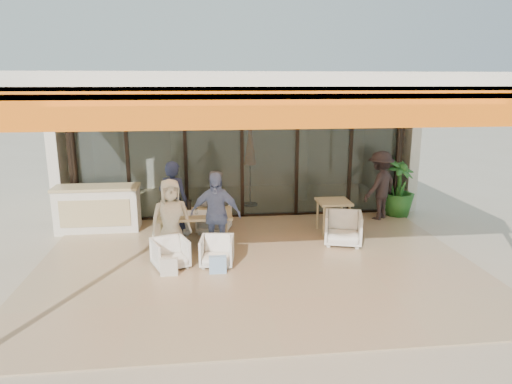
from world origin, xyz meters
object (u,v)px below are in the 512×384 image
at_px(chair_near_left, 170,252).
at_px(side_table, 333,205).
at_px(chair_far_left, 176,221).
at_px(side_chair, 343,227).
at_px(chair_near_right, 217,250).
at_px(diner_cream, 171,219).
at_px(host_counter, 98,208).
at_px(chair_far_right, 214,218).
at_px(diner_navy, 174,202).
at_px(dining_table, 194,216).
at_px(standing_woman, 380,186).
at_px(potted_palm, 399,188).
at_px(diner_grey, 214,206).
at_px(diner_periwinkle, 216,215).

relative_size(chair_near_left, side_table, 0.82).
height_order(chair_far_left, chair_near_left, same).
bearing_deg(side_chair, chair_near_right, -146.63).
xyz_separation_m(chair_near_right, diner_cream, (-0.84, 0.50, 0.47)).
distance_m(chair_far_left, chair_near_right, 2.08).
bearing_deg(host_counter, chair_far_right, -8.93).
bearing_deg(diner_navy, chair_far_left, -68.65).
xyz_separation_m(dining_table, standing_woman, (4.45, 1.50, 0.16)).
distance_m(chair_far_left, side_chair, 3.63).
bearing_deg(potted_palm, chair_near_left, -153.62).
distance_m(chair_near_left, diner_grey, 1.69).
height_order(chair_far_left, side_chair, side_chair).
relative_size(diner_grey, standing_woman, 0.89).
distance_m(side_table, side_chair, 0.79).
bearing_deg(standing_woman, diner_periwinkle, -10.20).
bearing_deg(chair_near_left, side_chair, -8.30).
relative_size(chair_far_left, diner_grey, 0.40).
bearing_deg(side_chair, chair_near_left, -150.68).
relative_size(chair_far_right, side_chair, 0.91).
xyz_separation_m(diner_cream, potted_palm, (5.44, 2.20, -0.05)).
bearing_deg(dining_table, standing_woman, 18.68).
distance_m(diner_cream, potted_palm, 5.87).
bearing_deg(side_table, chair_near_left, -155.59).
bearing_deg(diner_periwinkle, chair_far_left, 132.19).
xyz_separation_m(host_counter, chair_far_right, (2.58, -0.41, -0.19)).
bearing_deg(diner_cream, dining_table, 35.76).
xyz_separation_m(diner_cream, diner_periwinkle, (0.84, 0.00, 0.06)).
bearing_deg(chair_near_right, diner_cream, 156.80).
height_order(chair_far_left, chair_far_right, chair_far_right).
distance_m(dining_table, diner_periwinkle, 0.64).
xyz_separation_m(chair_near_right, standing_woman, (4.02, 2.46, 0.54)).
relative_size(chair_near_left, diner_navy, 0.35).
bearing_deg(dining_table, diner_navy, 133.02).
bearing_deg(diner_periwinkle, side_chair, 18.21).
bearing_deg(host_counter, side_chair, -15.92).
height_order(host_counter, chair_near_left, host_counter).
distance_m(chair_far_left, chair_near_left, 1.90).
height_order(diner_grey, standing_woman, standing_woman).
height_order(dining_table, potted_palm, potted_palm).
xyz_separation_m(chair_near_left, diner_navy, (0.00, 1.40, 0.56)).
bearing_deg(chair_near_left, diner_periwinkle, 9.12).
bearing_deg(side_chair, potted_palm, 59.45).
relative_size(host_counter, chair_near_right, 3.05).
relative_size(diner_periwinkle, side_chair, 2.17).
relative_size(dining_table, side_chair, 1.97).
distance_m(chair_far_right, diner_cream, 1.69).
bearing_deg(side_chair, dining_table, -166.56).
bearing_deg(diner_cream, side_chair, -6.68).
bearing_deg(chair_near_left, diner_grey, 37.39).
relative_size(dining_table, potted_palm, 1.04).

